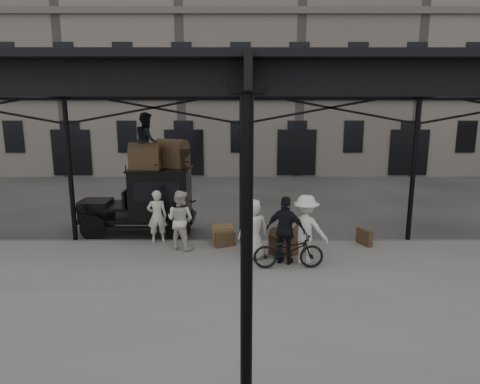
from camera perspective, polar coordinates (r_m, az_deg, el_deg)
The scene contains 18 objects.
ground at distance 11.11m, azimuth 0.30°, elevation -10.33°, with size 120.00×120.00×0.00m, color #383533.
platform at distance 9.26m, azimuth 0.40°, elevation -14.58°, with size 28.00×8.00×0.15m, color slate.
canopy at distance 8.58m, azimuth 0.43°, elevation 14.54°, with size 22.50×9.00×4.74m.
building_frontage at distance 28.43m, azimuth 0.03°, elevation 17.52°, with size 64.00×8.00×14.00m, color slate.
taxi at distance 13.95m, azimuth -11.75°, elevation -0.78°, with size 3.65×1.55×2.18m.
porter_left at distance 12.75m, azimuth -11.00°, elevation -3.20°, with size 0.57×0.37×1.56m, color beige.
porter_midleft at distance 12.05m, azimuth -7.98°, elevation -3.70°, with size 0.81×0.63×1.68m, color beige.
porter_centre at distance 11.22m, azimuth 1.77°, elevation -4.96°, with size 0.78×0.51×1.60m, color silver.
porter_official at distance 10.91m, azimuth 6.11°, elevation -5.10°, with size 1.03×0.43×1.75m, color black.
porter_right at distance 10.99m, azimuth 8.74°, elevation -4.96°, with size 1.15×0.66×1.78m, color silver.
bicycle at distance 10.74m, azimuth 6.48°, elevation -7.74°, with size 0.61×1.74×0.91m, color black.
porter_roof at distance 13.59m, azimuth -12.29°, elevation 6.72°, with size 0.84×0.65×1.72m, color black.
steamer_trunk_roof_near at distance 13.51m, azimuth -12.53°, elevation 4.46°, with size 0.93×0.57×0.68m, color #4E3D24, non-canonical shape.
steamer_trunk_roof_far at distance 13.80m, azimuth -9.09°, elevation 4.86°, with size 1.01×0.62×0.74m, color #4E3D24, non-canonical shape.
steamer_trunk_platform at distance 11.80m, azimuth 6.40°, elevation -6.51°, with size 0.93×0.57×0.68m, color #4E3D24, non-canonical shape.
wicker_hamper at distance 12.68m, azimuth -2.30°, elevation -5.57°, with size 0.60×0.45×0.50m, color olive.
suitcase_upright at distance 12.96m, azimuth 16.25°, elevation -5.78°, with size 0.15×0.60×0.45m, color #4E3D24.
suitcase_flat at distance 12.28m, azimuth -1.99°, elevation -6.39°, with size 0.60×0.15×0.40m, color #4E3D24.
Camera 1 is at (-0.08, -10.29, 4.20)m, focal length 32.00 mm.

